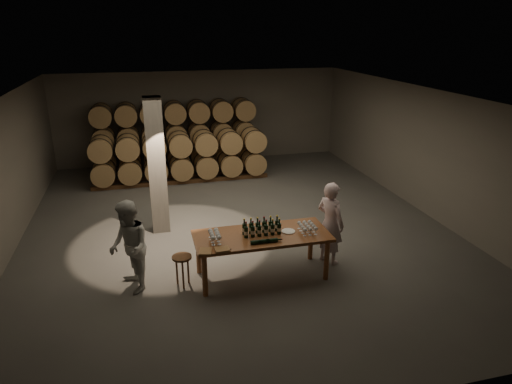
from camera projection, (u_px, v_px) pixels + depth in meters
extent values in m
plane|color=#575552|center=(236.00, 225.00, 11.31)|extent=(12.00, 12.00, 0.00)
plane|color=#605E59|center=(234.00, 95.00, 10.21)|extent=(12.00, 12.00, 0.00)
plane|color=slate|center=(200.00, 117.00, 16.22)|extent=(10.00, 0.00, 10.00)
plane|color=slate|center=(339.00, 306.00, 5.30)|extent=(10.00, 0.00, 10.00)
plane|color=slate|center=(3.00, 180.00, 9.61)|extent=(0.00, 12.00, 12.00)
plane|color=slate|center=(422.00, 150.00, 11.92)|extent=(0.00, 12.00, 12.00)
cube|color=slate|center=(157.00, 166.00, 10.53)|extent=(0.40, 0.40, 3.20)
cylinder|color=brown|center=(205.00, 275.00, 8.23)|extent=(0.10, 0.10, 0.84)
cylinder|color=brown|center=(327.00, 260.00, 8.78)|extent=(0.10, 0.10, 0.84)
cylinder|color=brown|center=(199.00, 254.00, 9.01)|extent=(0.10, 0.10, 0.84)
cylinder|color=brown|center=(311.00, 241.00, 9.56)|extent=(0.10, 0.10, 0.84)
cube|color=brown|center=(262.00, 236.00, 8.74)|extent=(2.60, 1.10, 0.06)
cube|color=#50321B|center=(179.00, 169.00, 15.53)|extent=(5.48, 0.10, 0.12)
cube|color=#50321B|center=(177.00, 164.00, 16.08)|extent=(5.48, 0.10, 0.12)
cylinder|color=#9A7345|center=(106.00, 160.00, 15.12)|extent=(0.70, 0.95, 0.70)
cylinder|color=black|center=(106.00, 162.00, 14.89)|extent=(0.73, 0.04, 0.73)
cylinder|color=black|center=(106.00, 158.00, 15.36)|extent=(0.73, 0.04, 0.73)
cylinder|color=#9A7345|center=(130.00, 158.00, 15.30)|extent=(0.70, 0.95, 0.70)
cylinder|color=black|center=(130.00, 160.00, 15.07)|extent=(0.73, 0.04, 0.73)
cylinder|color=black|center=(130.00, 156.00, 15.54)|extent=(0.73, 0.04, 0.73)
cylinder|color=#9A7345|center=(154.00, 157.00, 15.48)|extent=(0.70, 0.95, 0.70)
cylinder|color=black|center=(154.00, 159.00, 15.25)|extent=(0.73, 0.04, 0.73)
cylinder|color=black|center=(154.00, 155.00, 15.72)|extent=(0.73, 0.04, 0.73)
cylinder|color=#9A7345|center=(177.00, 155.00, 15.66)|extent=(0.70, 0.95, 0.70)
cylinder|color=black|center=(178.00, 157.00, 15.43)|extent=(0.73, 0.04, 0.73)
cylinder|color=black|center=(177.00, 153.00, 15.90)|extent=(0.73, 0.04, 0.73)
cylinder|color=#9A7345|center=(200.00, 154.00, 15.84)|extent=(0.70, 0.95, 0.70)
cylinder|color=black|center=(201.00, 156.00, 15.61)|extent=(0.73, 0.04, 0.73)
cylinder|color=black|center=(199.00, 152.00, 16.08)|extent=(0.73, 0.04, 0.73)
cylinder|color=#9A7345|center=(222.00, 152.00, 16.02)|extent=(0.70, 0.95, 0.70)
cylinder|color=black|center=(223.00, 154.00, 15.79)|extent=(0.73, 0.04, 0.73)
cylinder|color=black|center=(221.00, 150.00, 16.26)|extent=(0.73, 0.04, 0.73)
cylinder|color=#9A7345|center=(243.00, 151.00, 16.20)|extent=(0.70, 0.95, 0.70)
cylinder|color=black|center=(245.00, 153.00, 15.97)|extent=(0.73, 0.04, 0.73)
cylinder|color=black|center=(242.00, 149.00, 16.44)|extent=(0.73, 0.04, 0.73)
cylinder|color=#9A7345|center=(104.00, 138.00, 14.87)|extent=(0.70, 0.95, 0.70)
cylinder|color=black|center=(103.00, 140.00, 14.63)|extent=(0.73, 0.04, 0.73)
cylinder|color=black|center=(104.00, 136.00, 15.10)|extent=(0.73, 0.04, 0.73)
cylinder|color=#9A7345|center=(128.00, 137.00, 15.05)|extent=(0.70, 0.95, 0.70)
cylinder|color=black|center=(128.00, 138.00, 14.81)|extent=(0.73, 0.04, 0.73)
cylinder|color=black|center=(128.00, 135.00, 15.28)|extent=(0.73, 0.04, 0.73)
cylinder|color=#9A7345|center=(152.00, 135.00, 15.23)|extent=(0.70, 0.95, 0.70)
cylinder|color=black|center=(153.00, 137.00, 14.99)|extent=(0.73, 0.04, 0.73)
cylinder|color=black|center=(152.00, 134.00, 15.46)|extent=(0.73, 0.04, 0.73)
cylinder|color=#9A7345|center=(176.00, 134.00, 15.41)|extent=(0.70, 0.95, 0.70)
cylinder|color=black|center=(177.00, 136.00, 15.17)|extent=(0.73, 0.04, 0.73)
cylinder|color=black|center=(175.00, 132.00, 15.64)|extent=(0.73, 0.04, 0.73)
cylinder|color=#9A7345|center=(199.00, 133.00, 15.59)|extent=(0.70, 0.95, 0.70)
cylinder|color=black|center=(200.00, 134.00, 15.35)|extent=(0.73, 0.04, 0.73)
cylinder|color=black|center=(198.00, 131.00, 15.82)|extent=(0.73, 0.04, 0.73)
cylinder|color=#9A7345|center=(221.00, 131.00, 15.77)|extent=(0.70, 0.95, 0.70)
cylinder|color=black|center=(223.00, 133.00, 15.53)|extent=(0.73, 0.04, 0.73)
cylinder|color=black|center=(220.00, 130.00, 16.00)|extent=(0.73, 0.04, 0.73)
cylinder|color=#9A7345|center=(243.00, 130.00, 15.95)|extent=(0.70, 0.95, 0.70)
cylinder|color=black|center=(245.00, 132.00, 15.71)|extent=(0.73, 0.04, 0.73)
cylinder|color=black|center=(242.00, 129.00, 16.18)|extent=(0.73, 0.04, 0.73)
cylinder|color=#9A7345|center=(101.00, 115.00, 14.61)|extent=(0.70, 0.95, 0.70)
cylinder|color=black|center=(100.00, 117.00, 14.38)|extent=(0.73, 0.04, 0.73)
cylinder|color=black|center=(101.00, 114.00, 14.85)|extent=(0.73, 0.04, 0.73)
cylinder|color=#9A7345|center=(126.00, 114.00, 14.79)|extent=(0.70, 0.95, 0.70)
cylinder|color=black|center=(126.00, 116.00, 14.56)|extent=(0.73, 0.04, 0.73)
cylinder|color=black|center=(126.00, 113.00, 15.03)|extent=(0.73, 0.04, 0.73)
cylinder|color=#9A7345|center=(151.00, 113.00, 14.97)|extent=(0.70, 0.95, 0.70)
cylinder|color=black|center=(151.00, 115.00, 14.74)|extent=(0.73, 0.04, 0.73)
cylinder|color=black|center=(150.00, 112.00, 15.21)|extent=(0.73, 0.04, 0.73)
cylinder|color=#9A7345|center=(175.00, 112.00, 15.15)|extent=(0.70, 0.95, 0.70)
cylinder|color=black|center=(175.00, 113.00, 14.92)|extent=(0.73, 0.04, 0.73)
cylinder|color=black|center=(174.00, 111.00, 15.39)|extent=(0.73, 0.04, 0.73)
cylinder|color=#9A7345|center=(198.00, 111.00, 15.33)|extent=(0.70, 0.95, 0.70)
cylinder|color=black|center=(199.00, 112.00, 15.10)|extent=(0.73, 0.04, 0.73)
cylinder|color=black|center=(197.00, 110.00, 15.57)|extent=(0.73, 0.04, 0.73)
cylinder|color=#9A7345|center=(221.00, 110.00, 15.51)|extent=(0.70, 0.95, 0.70)
cylinder|color=black|center=(222.00, 111.00, 15.28)|extent=(0.73, 0.04, 0.73)
cylinder|color=black|center=(219.00, 109.00, 15.75)|extent=(0.73, 0.04, 0.73)
cylinder|color=#9A7345|center=(243.00, 109.00, 15.69)|extent=(0.70, 0.95, 0.70)
cylinder|color=black|center=(245.00, 110.00, 15.46)|extent=(0.73, 0.04, 0.73)
cylinder|color=black|center=(241.00, 108.00, 15.93)|extent=(0.73, 0.04, 0.73)
cube|color=#50321B|center=(183.00, 182.00, 14.26)|extent=(5.48, 0.10, 0.12)
cube|color=#50321B|center=(181.00, 176.00, 14.80)|extent=(5.48, 0.10, 0.12)
cylinder|color=#9A7345|center=(104.00, 172.00, 13.85)|extent=(0.70, 0.95, 0.70)
cylinder|color=black|center=(103.00, 175.00, 13.61)|extent=(0.73, 0.04, 0.73)
cylinder|color=black|center=(104.00, 170.00, 14.08)|extent=(0.73, 0.04, 0.73)
cylinder|color=#9A7345|center=(130.00, 170.00, 14.03)|extent=(0.70, 0.95, 0.70)
cylinder|color=black|center=(130.00, 173.00, 13.79)|extent=(0.73, 0.04, 0.73)
cylinder|color=black|center=(130.00, 168.00, 14.26)|extent=(0.73, 0.04, 0.73)
cylinder|color=#9A7345|center=(156.00, 168.00, 14.21)|extent=(0.70, 0.95, 0.70)
cylinder|color=black|center=(156.00, 171.00, 13.97)|extent=(0.73, 0.04, 0.73)
cylinder|color=black|center=(156.00, 166.00, 14.45)|extent=(0.73, 0.04, 0.73)
cylinder|color=#9A7345|center=(181.00, 167.00, 14.39)|extent=(0.70, 0.95, 0.70)
cylinder|color=black|center=(182.00, 169.00, 14.15)|extent=(0.73, 0.04, 0.73)
cylinder|color=black|center=(180.00, 164.00, 14.63)|extent=(0.73, 0.04, 0.73)
cylinder|color=#9A7345|center=(206.00, 165.00, 14.57)|extent=(0.70, 0.95, 0.70)
cylinder|color=black|center=(207.00, 167.00, 14.33)|extent=(0.73, 0.04, 0.73)
cylinder|color=black|center=(204.00, 163.00, 14.81)|extent=(0.73, 0.04, 0.73)
cylinder|color=#9A7345|center=(230.00, 163.00, 14.75)|extent=(0.70, 0.95, 0.70)
cylinder|color=black|center=(231.00, 165.00, 14.51)|extent=(0.73, 0.04, 0.73)
cylinder|color=black|center=(228.00, 161.00, 14.99)|extent=(0.73, 0.04, 0.73)
cylinder|color=#9A7345|center=(253.00, 161.00, 14.93)|extent=(0.70, 0.95, 0.70)
cylinder|color=black|center=(255.00, 164.00, 14.69)|extent=(0.73, 0.04, 0.73)
cylinder|color=black|center=(251.00, 159.00, 15.17)|extent=(0.73, 0.04, 0.73)
cylinder|color=#9A7345|center=(101.00, 148.00, 13.59)|extent=(0.70, 0.95, 0.70)
cylinder|color=black|center=(100.00, 151.00, 13.36)|extent=(0.73, 0.04, 0.73)
cylinder|color=black|center=(101.00, 146.00, 13.83)|extent=(0.73, 0.04, 0.73)
cylinder|color=#9A7345|center=(128.00, 147.00, 13.77)|extent=(0.70, 0.95, 0.70)
cylinder|color=black|center=(128.00, 149.00, 13.54)|extent=(0.73, 0.04, 0.73)
cylinder|color=black|center=(128.00, 145.00, 14.01)|extent=(0.73, 0.04, 0.73)
cylinder|color=#9A7345|center=(154.00, 145.00, 13.95)|extent=(0.70, 0.95, 0.70)
cylinder|color=black|center=(154.00, 147.00, 13.72)|extent=(0.73, 0.04, 0.73)
cylinder|color=black|center=(154.00, 143.00, 14.19)|extent=(0.73, 0.04, 0.73)
cylinder|color=#9A7345|center=(180.00, 144.00, 14.13)|extent=(0.70, 0.95, 0.70)
cylinder|color=black|center=(181.00, 146.00, 13.90)|extent=(0.73, 0.04, 0.73)
cylinder|color=black|center=(179.00, 142.00, 14.37)|extent=(0.73, 0.04, 0.73)
cylinder|color=#9A7345|center=(205.00, 142.00, 14.31)|extent=(0.70, 0.95, 0.70)
cylinder|color=black|center=(206.00, 144.00, 14.08)|extent=(0.73, 0.04, 0.73)
cylinder|color=black|center=(204.00, 140.00, 14.55)|extent=(0.73, 0.04, 0.73)
cylinder|color=#9A7345|center=(229.00, 141.00, 14.49)|extent=(0.70, 0.95, 0.70)
cylinder|color=black|center=(231.00, 143.00, 14.26)|extent=(0.73, 0.04, 0.73)
cylinder|color=black|center=(228.00, 139.00, 14.73)|extent=(0.73, 0.04, 0.73)
cylinder|color=#9A7345|center=(253.00, 139.00, 14.67)|extent=(0.70, 0.95, 0.70)
cylinder|color=black|center=(255.00, 141.00, 14.44)|extent=(0.73, 0.04, 0.73)
cylinder|color=black|center=(251.00, 138.00, 14.91)|extent=(0.73, 0.04, 0.73)
cylinder|color=black|center=(246.00, 232.00, 8.57)|extent=(0.08, 0.08, 0.22)
cylinder|color=silver|center=(246.00, 233.00, 8.57)|extent=(0.08, 0.08, 0.07)
cylinder|color=black|center=(246.00, 225.00, 8.51)|extent=(0.03, 0.03, 0.09)
cylinder|color=yellow|center=(246.00, 222.00, 8.50)|extent=(0.03, 0.03, 0.02)
cylinder|color=black|center=(244.00, 229.00, 8.70)|extent=(0.08, 0.08, 0.22)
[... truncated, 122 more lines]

